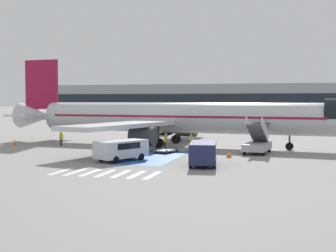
% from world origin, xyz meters
% --- Properties ---
extents(ground_plane, '(600.00, 600.00, 0.00)m').
position_xyz_m(ground_plane, '(0.00, 0.00, 0.00)').
color(ground_plane, gray).
extents(apron_leadline_yellow, '(78.97, 8.99, 0.01)m').
position_xyz_m(apron_leadline_yellow, '(0.86, -0.75, 0.00)').
color(apron_leadline_yellow, gold).
rests_on(apron_leadline_yellow, ground_plane).
extents(apron_stand_patch_blue, '(4.57, 12.05, 0.01)m').
position_xyz_m(apron_stand_patch_blue, '(0.86, -11.60, 0.00)').
color(apron_stand_patch_blue, '#2856A8').
rests_on(apron_stand_patch_blue, ground_plane).
extents(apron_walkway_bar_0, '(0.44, 3.60, 0.01)m').
position_xyz_m(apron_walkway_bar_0, '(-3.34, -22.14, 0.00)').
color(apron_walkway_bar_0, silver).
rests_on(apron_walkway_bar_0, ground_plane).
extents(apron_walkway_bar_1, '(0.44, 3.60, 0.01)m').
position_xyz_m(apron_walkway_bar_1, '(-2.14, -22.14, 0.00)').
color(apron_walkway_bar_1, silver).
rests_on(apron_walkway_bar_1, ground_plane).
extents(apron_walkway_bar_2, '(0.44, 3.60, 0.01)m').
position_xyz_m(apron_walkway_bar_2, '(-0.94, -22.14, 0.00)').
color(apron_walkway_bar_2, silver).
rests_on(apron_walkway_bar_2, ground_plane).
extents(apron_walkway_bar_3, '(0.44, 3.60, 0.01)m').
position_xyz_m(apron_walkway_bar_3, '(0.26, -22.14, 0.00)').
color(apron_walkway_bar_3, silver).
rests_on(apron_walkway_bar_3, ground_plane).
extents(apron_walkway_bar_4, '(0.44, 3.60, 0.01)m').
position_xyz_m(apron_walkway_bar_4, '(1.46, -22.14, 0.00)').
color(apron_walkway_bar_4, silver).
rests_on(apron_walkway_bar_4, ground_plane).
extents(apron_walkway_bar_5, '(0.44, 3.60, 0.01)m').
position_xyz_m(apron_walkway_bar_5, '(2.66, -22.14, 0.00)').
color(apron_walkway_bar_5, silver).
rests_on(apron_walkway_bar_5, ground_plane).
extents(apron_walkway_bar_6, '(0.44, 3.60, 0.01)m').
position_xyz_m(apron_walkway_bar_6, '(3.86, -22.14, 0.00)').
color(apron_walkway_bar_6, silver).
rests_on(apron_walkway_bar_6, ground_plane).
extents(airliner, '(44.71, 33.50, 10.67)m').
position_xyz_m(airliner, '(0.17, -0.67, 3.33)').
color(airliner, silver).
rests_on(airliner, ground_plane).
extents(boarding_stairs_forward, '(2.72, 5.41, 3.86)m').
position_xyz_m(boarding_stairs_forward, '(10.07, -6.11, 0.97)').
color(boarding_stairs_forward, '#ADB2BA').
rests_on(boarding_stairs_forward, ground_plane).
extents(fuel_tanker, '(3.24, 9.40, 3.30)m').
position_xyz_m(fuel_tanker, '(-6.51, 19.35, 1.66)').
color(fuel_tanker, '#38383D').
rests_on(fuel_tanker, ground_plane).
extents(service_van_2, '(2.76, 5.11, 1.92)m').
position_xyz_m(service_van_2, '(6.45, -16.34, 1.17)').
color(service_van_2, '#1E234C').
rests_on(service_van_2, ground_plane).
extents(service_van_3, '(4.06, 5.26, 1.82)m').
position_xyz_m(service_van_3, '(-1.12, -15.21, 1.11)').
color(service_van_3, silver).
rests_on(service_van_3, ground_plane).
extents(baggage_cart, '(2.16, 2.91, 0.87)m').
position_xyz_m(baggage_cart, '(1.05, -7.94, 0.26)').
color(baggage_cart, gray).
rests_on(baggage_cart, ground_plane).
extents(ground_crew_0, '(0.48, 0.34, 1.82)m').
position_xyz_m(ground_crew_0, '(0.32, -5.59, 1.06)').
color(ground_crew_0, black).
rests_on(ground_crew_0, ground_plane).
extents(ground_crew_1, '(0.27, 0.45, 1.71)m').
position_xyz_m(ground_crew_1, '(2.75, -3.86, 0.98)').
color(ground_crew_1, black).
rests_on(ground_crew_1, ground_plane).
extents(ground_crew_2, '(0.45, 0.48, 1.63)m').
position_xyz_m(ground_crew_2, '(-12.93, -4.04, 0.93)').
color(ground_crew_2, '#2D2D33').
rests_on(ground_crew_2, ground_plane).
extents(traffic_cone_0, '(0.60, 0.60, 0.67)m').
position_xyz_m(traffic_cone_0, '(-18.74, -4.84, 0.34)').
color(traffic_cone_0, orange).
rests_on(traffic_cone_0, ground_plane).
extents(traffic_cone_1, '(0.55, 0.55, 0.61)m').
position_xyz_m(traffic_cone_1, '(7.77, -10.25, 0.31)').
color(traffic_cone_1, orange).
rests_on(traffic_cone_1, ground_plane).
extents(terminal_building, '(101.83, 12.10, 10.01)m').
position_xyz_m(terminal_building, '(-9.07, 81.82, 5.01)').
color(terminal_building, '#9EA3A8').
rests_on(terminal_building, ground_plane).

